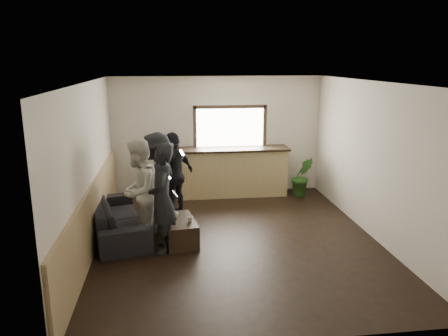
{
  "coord_description": "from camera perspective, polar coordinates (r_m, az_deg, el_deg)",
  "views": [
    {
      "loc": [
        -1.14,
        -7.28,
        3.15
      ],
      "look_at": [
        -0.17,
        0.4,
        1.24
      ],
      "focal_mm": 35.0,
      "sensor_mm": 36.0,
      "label": 1
    }
  ],
  "objects": [
    {
      "name": "potted_plant",
      "position": [
        10.54,
        10.15,
        -1.09
      ],
      "size": [
        0.52,
        0.43,
        0.94
      ],
      "primitive_type": "imported",
      "rotation": [
        0.0,
        0.0,
        0.02
      ],
      "color": "#2D6623",
      "rests_on": "ground"
    },
    {
      "name": "person_c",
      "position": [
        8.31,
        -8.69,
        -1.77
      ],
      "size": [
        1.08,
        1.37,
        1.86
      ],
      "rotation": [
        0.0,
        0.0,
        -1.94
      ],
      "color": "black",
      "rests_on": "ground"
    },
    {
      "name": "ground",
      "position": [
        8.01,
        1.56,
        -9.29
      ],
      "size": [
        5.0,
        6.0,
        0.01
      ],
      "primitive_type": "cube",
      "color": "black"
    },
    {
      "name": "room_shell",
      "position": [
        7.48,
        -3.95,
        0.84
      ],
      "size": [
        5.01,
        6.01,
        2.8
      ],
      "color": "silver",
      "rests_on": "ground"
    },
    {
      "name": "person_d",
      "position": [
        8.96,
        -6.49,
        -0.89
      ],
      "size": [
        1.03,
        1.04,
        1.76
      ],
      "rotation": [
        0.0,
        0.0,
        -2.35
      ],
      "color": "black",
      "rests_on": "ground"
    },
    {
      "name": "bar_counter",
      "position": [
        10.38,
        0.96,
        -0.11
      ],
      "size": [
        2.7,
        0.68,
        2.13
      ],
      "color": "tan",
      "rests_on": "ground"
    },
    {
      "name": "coffee_table",
      "position": [
        7.86,
        -5.85,
        -8.16
      ],
      "size": [
        0.67,
        1.02,
        0.42
      ],
      "primitive_type": "cube",
      "rotation": [
        0.0,
        0.0,
        0.16
      ],
      "color": "black",
      "rests_on": "ground"
    },
    {
      "name": "person_b",
      "position": [
        7.79,
        -11.06,
        -3.01
      ],
      "size": [
        0.96,
        1.08,
        1.84
      ],
      "rotation": [
        0.0,
        0.0,
        -1.91
      ],
      "color": "silver",
      "rests_on": "ground"
    },
    {
      "name": "cup_b",
      "position": [
        7.67,
        -4.46,
        -6.66
      ],
      "size": [
        0.13,
        0.13,
        0.09
      ],
      "primitive_type": "imported",
      "rotation": [
        0.0,
        0.0,
        2.59
      ],
      "color": "silver",
      "rests_on": "coffee_table"
    },
    {
      "name": "cup_a",
      "position": [
        7.88,
        -6.46,
        -6.06
      ],
      "size": [
        0.18,
        0.18,
        0.11
      ],
      "primitive_type": "imported",
      "rotation": [
        0.0,
        0.0,
        0.4
      ],
      "color": "silver",
      "rests_on": "coffee_table"
    },
    {
      "name": "sofa",
      "position": [
        8.34,
        -13.83,
        -6.29
      ],
      "size": [
        1.42,
        2.41,
        0.66
      ],
      "primitive_type": "imported",
      "rotation": [
        0.0,
        0.0,
        1.82
      ],
      "color": "black",
      "rests_on": "ground"
    },
    {
      "name": "person_a",
      "position": [
        7.33,
        -8.1,
        -3.92
      ],
      "size": [
        0.5,
        0.7,
        1.86
      ],
      "rotation": [
        0.0,
        0.0,
        -1.62
      ],
      "color": "black",
      "rests_on": "ground"
    }
  ]
}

